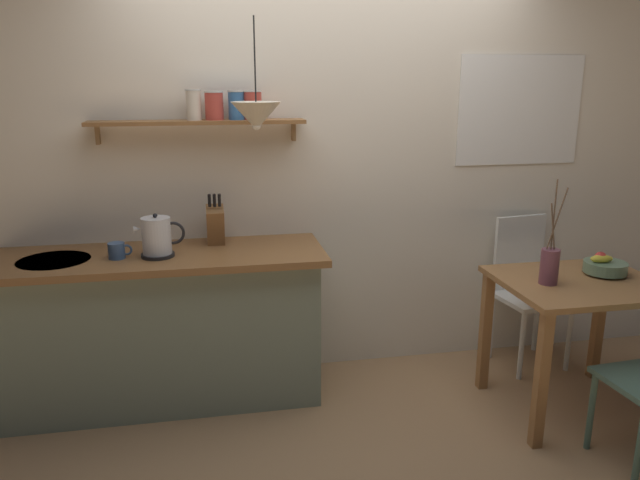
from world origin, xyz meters
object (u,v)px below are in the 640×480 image
at_px(dining_table, 578,304).
at_px(dining_chair_far, 526,283).
at_px(coffee_mug_by_sink, 117,251).
at_px(knife_block, 215,224).
at_px(electric_kettle, 157,237).
at_px(twig_vase, 550,265).
at_px(pendant_lamp, 256,116).
at_px(fruit_bowl, 605,266).

bearing_deg(dining_table, dining_chair_far, 85.57).
bearing_deg(dining_table, coffee_mug_by_sink, 169.38).
bearing_deg(dining_table, knife_block, 161.05).
bearing_deg(dining_chair_far, electric_kettle, -175.66).
height_order(dining_table, knife_block, knife_block).
distance_m(dining_chair_far, twig_vase, 0.78).
height_order(twig_vase, coffee_mug_by_sink, twig_vase).
bearing_deg(coffee_mug_by_sink, electric_kettle, -0.58).
distance_m(knife_block, coffee_mug_by_sink, 0.57).
bearing_deg(pendant_lamp, knife_block, 127.72).
bearing_deg(twig_vase, dining_table, 3.68).
bearing_deg(dining_chair_far, coffee_mug_by_sink, -176.08).
relative_size(fruit_bowl, twig_vase, 0.41).
distance_m(fruit_bowl, electric_kettle, 2.49).
bearing_deg(pendant_lamp, twig_vase, -14.30).
height_order(electric_kettle, coffee_mug_by_sink, electric_kettle).
distance_m(electric_kettle, knife_block, 0.38).
height_order(electric_kettle, knife_block, knife_block).
relative_size(electric_kettle, knife_block, 0.88).
height_order(dining_chair_far, electric_kettle, electric_kettle).
xyz_separation_m(fruit_bowl, pendant_lamp, (-1.91, 0.30, 0.83)).
distance_m(dining_table, twig_vase, 0.32).
distance_m(dining_table, pendant_lamp, 2.03).
xyz_separation_m(twig_vase, pendant_lamp, (-1.51, 0.39, 0.78)).
height_order(fruit_bowl, pendant_lamp, pendant_lamp).
xyz_separation_m(dining_table, dining_chair_far, (0.05, 0.64, -0.09)).
xyz_separation_m(fruit_bowl, coffee_mug_by_sink, (-2.67, 0.39, 0.12)).
xyz_separation_m(dining_table, twig_vase, (-0.21, -0.01, 0.24)).
xyz_separation_m(twig_vase, coffee_mug_by_sink, (-2.27, 0.48, 0.07)).
relative_size(dining_chair_far, pendant_lamp, 1.73).
distance_m(twig_vase, pendant_lamp, 1.74).
xyz_separation_m(twig_vase, electric_kettle, (-2.06, 0.48, 0.13)).
height_order(dining_chair_far, knife_block, knife_block).
distance_m(coffee_mug_by_sink, pendant_lamp, 1.04).
bearing_deg(coffee_mug_by_sink, fruit_bowl, -8.40).
relative_size(dining_chair_far, twig_vase, 1.72).
relative_size(fruit_bowl, coffee_mug_by_sink, 1.84).
bearing_deg(fruit_bowl, dining_table, -159.42).
height_order(dining_chair_far, pendant_lamp, pendant_lamp).
relative_size(twig_vase, coffee_mug_by_sink, 4.46).
height_order(dining_table, twig_vase, twig_vase).
distance_m(fruit_bowl, knife_block, 2.23).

